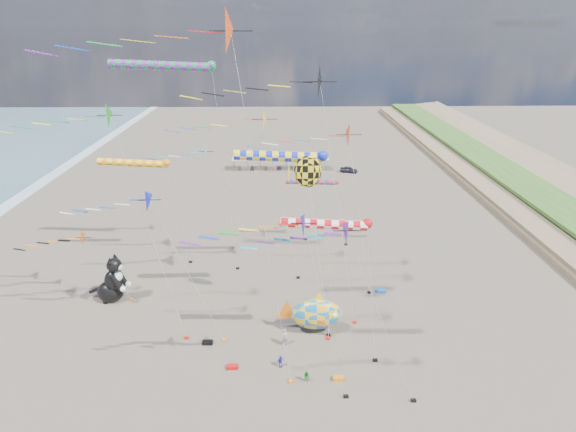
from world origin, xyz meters
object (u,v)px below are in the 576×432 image
(person_adult, at_px, (285,337))
(parked_car, at_px, (349,170))
(child_blue, at_px, (280,361))
(child_green, at_px, (307,377))
(cat_inflatable, at_px, (111,278))
(fish_inflatable, at_px, (316,314))

(person_adult, distance_m, parked_car, 50.04)
(child_blue, bearing_deg, child_green, -68.15)
(child_blue, relative_size, parked_car, 0.34)
(cat_inflatable, xyz_separation_m, fish_inflatable, (19.70, -5.50, -0.63))
(fish_inflatable, relative_size, person_adult, 3.63)
(cat_inflatable, distance_m, child_green, 21.98)
(fish_inflatable, bearing_deg, child_blue, -125.67)
(parked_car, bearing_deg, cat_inflatable, 165.16)
(fish_inflatable, relative_size, child_blue, 5.51)
(person_adult, relative_size, child_blue, 1.52)
(fish_inflatable, distance_m, person_adult, 3.41)
(child_green, bearing_deg, cat_inflatable, 173.84)
(fish_inflatable, height_order, person_adult, fish_inflatable)
(parked_car, bearing_deg, child_green, -170.95)
(person_adult, xyz_separation_m, child_blue, (-0.41, -2.65, -0.28))
(fish_inflatable, xyz_separation_m, child_blue, (-3.13, -4.37, -1.40))
(child_blue, bearing_deg, fish_inflatable, 26.65)
(child_green, height_order, child_blue, child_blue)
(fish_inflatable, xyz_separation_m, parked_car, (9.79, 46.73, -1.39))
(cat_inflatable, bearing_deg, child_blue, -17.38)
(child_green, relative_size, parked_car, 0.31)
(parked_car, bearing_deg, child_blue, -173.46)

